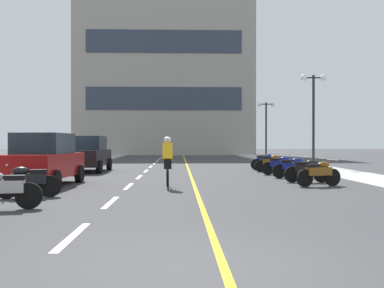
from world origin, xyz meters
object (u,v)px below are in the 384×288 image
Objects in this scene: motorcycle_6 at (280,165)px; motorcycle_7 at (271,163)px; street_lamp_far at (266,117)px; parked_car_near at (44,159)px; cyclist_rider at (168,161)px; motorcycle_2 at (28,181)px; motorcycle_4 at (307,170)px; motorcycle_3 at (319,173)px; parked_car_mid at (88,154)px; street_lamp_mid at (313,99)px; motorcycle_5 at (293,167)px; motorcycle_1 at (3,189)px; motorcycle_8 at (266,161)px.

motorcycle_7 is (0.04, 2.17, 0.00)m from motorcycle_6.
parked_car_near is (-11.96, -21.33, -2.71)m from street_lamp_far.
street_lamp_far is 2.68× the size of cyclist_rider.
motorcycle_2 is at bearing -80.13° from parked_car_near.
parked_car_near reaches higher than motorcycle_4.
motorcycle_4 is 0.96× the size of cyclist_rider.
parked_car_mid is at bearing 140.37° from motorcycle_3.
cyclist_rider reaches higher than motorcycle_4.
parked_car_near is 2.60× the size of motorcycle_2.
parked_car_mid is 9.66m from motorcycle_6.
street_lamp_mid is 13.35m from cyclist_rider.
parked_car_near is 9.51m from motorcycle_4.
motorcycle_6 is (-0.11, 1.78, 0.00)m from motorcycle_5.
parked_car_mid is 11.36m from motorcycle_4.
parked_car_near reaches higher than motorcycle_5.
motorcycle_1 is at bearing -150.59° from motorcycle_3.
motorcycle_5 is (9.41, 2.89, -0.44)m from parked_car_near.
street_lamp_far reaches higher than motorcycle_7.
motorcycle_1 is 13.23m from motorcycle_6.
parked_car_mid is at bearing 93.14° from motorcycle_1.
parked_car_mid is 9.31m from cyclist_rider.
motorcycle_7 is (-2.62, -14.49, -3.15)m from street_lamp_far.
cyclist_rider is at bearing -174.65° from motorcycle_3.
street_lamp_mid is at bearing 37.24° from parked_car_near.
cyclist_rider reaches higher than motorcycle_2.
motorcycle_2 is 0.97× the size of motorcycle_7.
parked_car_near is 2.52× the size of motorcycle_6.
motorcycle_1 is 1.00× the size of motorcycle_5.
cyclist_rider is at bearing -127.79° from street_lamp_mid.
motorcycle_5 is at bearing -88.91° from motorcycle_7.
motorcycle_1 and motorcycle_2 have the same top height.
cyclist_rider is (-7.67, -22.29, -2.74)m from street_lamp_far.
street_lamp_mid is 2.94× the size of cyclist_rider.
motorcycle_7 is (-0.11, 5.86, 0.00)m from motorcycle_4.
motorcycle_3 is 9.14m from motorcycle_8.
street_lamp_far is 2.83× the size of motorcycle_8.
motorcycle_4 is at bearing -88.86° from motorcycle_5.
motorcycle_8 is 0.95× the size of cyclist_rider.
motorcycle_4 is at bearing -89.70° from motorcycle_8.
motorcycle_1 is at bearing -82.48° from parked_car_near.
motorcycle_1 is at bearing -143.86° from motorcycle_4.
street_lamp_far is at bearing 83.38° from motorcycle_3.
motorcycle_4 is at bearing -97.04° from street_lamp_far.
motorcycle_3 is (-2.53, -21.81, -3.15)m from street_lamp_far.
motorcycle_3 is 7.33m from motorcycle_7.
motorcycle_5 is 5.77m from motorcycle_8.
motorcycle_8 is (-2.84, -0.65, -3.44)m from street_lamp_mid.
street_lamp_far is 13.30m from motorcycle_8.
motorcycle_1 is 1.03× the size of motorcycle_2.
motorcycle_5 is at bearing -86.40° from motorcycle_6.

